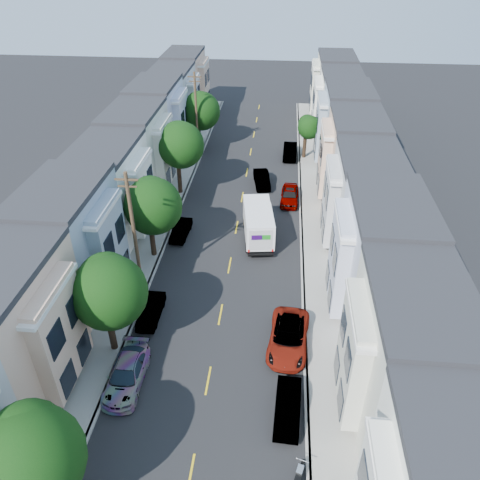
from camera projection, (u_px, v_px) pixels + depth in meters
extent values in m
plane|color=black|center=(220.00, 315.00, 33.98)|extent=(160.00, 160.00, 0.00)
cube|color=black|center=(240.00, 211.00, 46.42)|extent=(12.00, 70.00, 0.02)
cube|color=gray|center=(180.00, 208.00, 46.85)|extent=(0.30, 70.00, 0.15)
cube|color=gray|center=(301.00, 214.00, 45.92)|extent=(0.30, 70.00, 0.15)
cube|color=gray|center=(167.00, 207.00, 46.95)|extent=(2.60, 70.00, 0.15)
cube|color=gray|center=(314.00, 214.00, 45.82)|extent=(2.60, 70.00, 0.15)
cube|color=gold|center=(240.00, 212.00, 46.42)|extent=(0.12, 70.00, 0.01)
cube|color=silver|center=(130.00, 206.00, 47.28)|extent=(5.00, 70.00, 8.50)
cube|color=silver|center=(353.00, 217.00, 45.57)|extent=(5.00, 70.00, 8.50)
sphere|color=#15370D|center=(28.00, 460.00, 19.93)|extent=(4.70, 4.70, 4.70)
cylinder|color=black|center=(111.00, 331.00, 30.31)|extent=(0.44, 0.44, 3.27)
sphere|color=#15370D|center=(108.00, 292.00, 28.48)|extent=(4.70, 4.70, 4.70)
cylinder|color=black|center=(152.00, 240.00, 39.26)|extent=(0.44, 0.44, 3.23)
sphere|color=#15370D|center=(152.00, 206.00, 37.43)|extent=(4.70, 4.70, 4.70)
cylinder|color=black|center=(179.00, 177.00, 48.58)|extent=(0.44, 0.44, 3.80)
sphere|color=#15370D|center=(180.00, 145.00, 46.59)|extent=(4.70, 4.70, 4.70)
cylinder|color=black|center=(199.00, 136.00, 59.01)|extent=(0.44, 0.44, 3.20)
sphere|color=#15370D|center=(200.00, 111.00, 57.19)|extent=(4.70, 4.70, 4.70)
cylinder|color=black|center=(304.00, 147.00, 56.50)|extent=(0.44, 0.44, 2.93)
sphere|color=#15370D|center=(309.00, 127.00, 55.13)|extent=(2.77, 2.77, 2.77)
cylinder|color=#42301E|center=(135.00, 238.00, 33.36)|extent=(0.26, 0.26, 10.00)
cube|color=#42301E|center=(126.00, 180.00, 30.81)|extent=(1.60, 0.12, 0.12)
cylinder|color=#42301E|center=(197.00, 117.00, 54.92)|extent=(0.26, 0.26, 10.00)
cube|color=#42301E|center=(194.00, 77.00, 52.38)|extent=(1.60, 0.12, 0.12)
cube|color=white|center=(258.00, 226.00, 40.58)|extent=(2.39, 4.28, 2.34)
cube|color=white|center=(260.00, 209.00, 43.23)|extent=(2.39, 1.99, 2.15)
cube|color=black|center=(258.00, 233.00, 42.03)|extent=(2.20, 6.14, 0.24)
cube|color=#2D0A51|center=(252.00, 237.00, 38.68)|extent=(0.90, 0.04, 0.44)
cube|color=#198C1E|center=(262.00, 237.00, 38.62)|extent=(0.70, 0.04, 0.44)
cylinder|color=black|center=(244.00, 247.00, 40.47)|extent=(0.28, 0.90, 0.90)
cylinder|color=black|center=(269.00, 248.00, 40.30)|extent=(0.28, 0.90, 0.90)
cylinder|color=black|center=(248.00, 223.00, 43.79)|extent=(0.28, 0.90, 0.90)
cylinder|color=black|center=(271.00, 224.00, 43.63)|extent=(0.28, 0.90, 0.90)
imported|color=black|center=(262.00, 179.00, 50.81)|extent=(2.21, 4.49, 1.43)
imported|color=black|center=(127.00, 374.00, 28.49)|extent=(2.08, 4.90, 1.47)
imported|color=#B9B9B9|center=(151.00, 311.00, 33.41)|extent=(1.34, 3.76, 1.25)
imported|color=black|center=(181.00, 230.00, 42.39)|extent=(1.53, 3.78, 1.24)
imported|color=#353D3F|center=(288.00, 407.00, 26.60)|extent=(1.60, 4.08, 1.34)
imported|color=silver|center=(288.00, 338.00, 31.02)|extent=(2.99, 5.70, 1.53)
imported|color=black|center=(290.00, 195.00, 47.67)|extent=(2.00, 4.75, 1.52)
imported|color=black|center=(290.00, 151.00, 57.10)|extent=(1.74, 4.62, 1.53)
cylinder|color=black|center=(298.00, 465.00, 24.06)|extent=(0.13, 0.70, 0.70)
cube|color=black|center=(298.00, 477.00, 23.32)|extent=(0.24, 1.20, 0.20)
cube|color=#B2B2B2|center=(298.00, 470.00, 23.43)|extent=(0.31, 0.48, 0.24)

